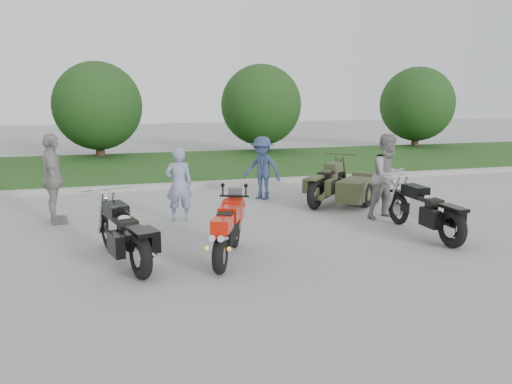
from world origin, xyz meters
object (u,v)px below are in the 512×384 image
object	(u,v)px
sportbike_red	(227,229)
person_back	(53,179)
person_denim	(262,168)
cruiser_right	(427,213)
cruiser_left	(125,236)
person_grey	(388,176)
cruiser_sidecar	(344,187)
person_stripe	(179,184)

from	to	relation	value
sportbike_red	person_back	world-z (taller)	person_back
person_denim	cruiser_right	bearing A→B (deg)	-18.91
cruiser_left	cruiser_right	size ratio (longest dim) A/B	0.98
cruiser_right	person_grey	distance (m)	1.56
cruiser_left	cruiser_right	distance (m)	5.53
cruiser_right	person_denim	distance (m)	4.65
cruiser_right	cruiser_sidecar	bearing A→B (deg)	94.86
sportbike_red	person_denim	distance (m)	4.92
cruiser_sidecar	person_denim	xyz separation A→B (m)	(-1.71, 1.25, 0.36)
cruiser_right	person_grey	world-z (taller)	person_grey
cruiser_left	person_grey	size ratio (longest dim) A/B	1.27
cruiser_sidecar	cruiser_left	bearing A→B (deg)	-105.68
person_grey	person_back	bearing A→B (deg)	157.45
sportbike_red	cruiser_left	world-z (taller)	cruiser_left
sportbike_red	person_denim	xyz separation A→B (m)	(1.94, 4.52, 0.28)
cruiser_right	person_grey	bearing A→B (deg)	87.76
person_stripe	person_denim	bearing A→B (deg)	-139.07
person_stripe	person_grey	bearing A→B (deg)	172.28
sportbike_red	person_stripe	size ratio (longest dim) A/B	1.14
cruiser_left	person_stripe	world-z (taller)	person_stripe
cruiser_right	person_back	xyz separation A→B (m)	(-6.86, 3.00, 0.48)
cruiser_right	person_stripe	size ratio (longest dim) A/B	1.51
person_stripe	person_back	xyz separation A→B (m)	(-2.53, 0.47, 0.16)
sportbike_red	person_grey	distance (m)	4.39
cruiser_right	person_stripe	distance (m)	5.03
cruiser_sidecar	person_back	world-z (taller)	person_back
person_stripe	person_grey	xyz separation A→B (m)	(4.38, -1.03, 0.14)
person_stripe	person_denim	distance (m)	2.87
sportbike_red	cruiser_right	bearing A→B (deg)	28.03
sportbike_red	person_grey	bearing A→B (deg)	47.94
sportbike_red	person_grey	xyz separation A→B (m)	(3.97, 1.83, 0.39)
cruiser_left	person_denim	world-z (taller)	person_denim
person_stripe	person_denim	xyz separation A→B (m)	(2.34, 1.67, 0.02)
person_denim	sportbike_red	bearing A→B (deg)	-67.56
person_grey	person_back	world-z (taller)	person_back
cruiser_left	person_back	xyz separation A→B (m)	(-1.34, 3.08, 0.47)
sportbike_red	person_grey	world-z (taller)	person_grey
sportbike_red	person_back	distance (m)	4.45
cruiser_left	person_stripe	bearing A→B (deg)	49.86
person_denim	cruiser_sidecar	bearing A→B (deg)	9.49
person_grey	person_denim	xyz separation A→B (m)	(-2.03, 2.69, -0.11)
cruiser_right	cruiser_sidecar	size ratio (longest dim) A/B	1.06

